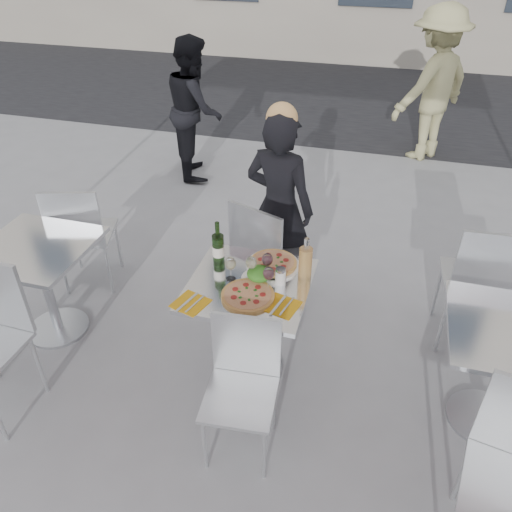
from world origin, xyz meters
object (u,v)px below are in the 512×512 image
(wineglass_white_a, at_px, (230,264))
(salad_plate, at_px, (259,275))
(carafe, at_px, (305,263))
(napkin_right, at_px, (282,306))
(chair_near, at_px, (243,376))
(side_table_right, at_px, (507,358))
(side_table_left, at_px, (42,271))
(woman_diner, at_px, (279,208))
(pizza_far, at_px, (273,264))
(wine_bottle, at_px, (218,247))
(sugar_shaker, at_px, (280,276))
(pizza_near, at_px, (248,295))
(wineglass_white_b, at_px, (251,263))
(pedestrian_b, at_px, (433,85))
(side_chair_rfar, at_px, (484,279))
(main_table, at_px, (249,310))
(wineglass_red_b, at_px, (267,260))
(side_chair_lfar, at_px, (81,230))
(pedestrian_a, at_px, (195,109))
(chair_far, at_px, (265,251))
(napkin_left, at_px, (190,303))
(wineglass_red_a, at_px, (269,274))

(wineglass_white_a, bearing_deg, salad_plate, 13.86)
(carafe, bearing_deg, napkin_right, -104.43)
(chair_near, bearing_deg, side_table_right, 14.51)
(side_table_left, relative_size, woman_diner, 0.50)
(woman_diner, xyz_separation_m, carafe, (0.35, -0.82, 0.12))
(salad_plate, bearing_deg, pizza_far, 74.23)
(salad_plate, distance_m, wine_bottle, 0.32)
(napkin_right, bearing_deg, sugar_shaker, 119.72)
(pizza_near, height_order, napkin_right, pizza_near)
(wine_bottle, height_order, wineglass_white_b, wine_bottle)
(chair_near, relative_size, pizza_far, 2.49)
(wine_bottle, distance_m, wineglass_white_a, 0.19)
(pedestrian_b, xyz_separation_m, carafe, (-0.76, -3.97, -0.03))
(side_chair_rfar, relative_size, wine_bottle, 3.47)
(carafe, bearing_deg, main_table, -156.66)
(wine_bottle, xyz_separation_m, wineglass_red_b, (0.33, -0.04, -0.00))
(side_chair_rfar, distance_m, salad_plate, 1.50)
(chair_near, distance_m, wineglass_white_b, 0.67)
(wine_bottle, relative_size, wineglass_white_a, 1.87)
(wineglass_white_b, bearing_deg, side_chair_lfar, 162.50)
(pedestrian_b, xyz_separation_m, pizza_far, (-0.98, -3.89, -0.13))
(pedestrian_a, height_order, wineglass_red_b, pedestrian_a)
(wineglass_red_b, relative_size, napkin_right, 0.72)
(side_chair_lfar, bearing_deg, salad_plate, 146.11)
(side_chair_rfar, height_order, wineglass_red_b, side_chair_rfar)
(carafe, bearing_deg, wineglass_white_a, -164.16)
(sugar_shaker, bearing_deg, side_chair_lfar, 164.22)
(side_table_right, relative_size, pizza_far, 2.21)
(wineglass_white_a, bearing_deg, wineglass_red_b, 26.79)
(chair_far, height_order, wine_bottle, wine_bottle)
(sugar_shaker, distance_m, napkin_right, 0.22)
(main_table, bearing_deg, side_table_right, 0.00)
(main_table, relative_size, wineglass_red_b, 4.76)
(chair_far, xyz_separation_m, napkin_right, (0.30, -0.76, 0.18))
(wineglass_white_a, bearing_deg, side_table_right, -0.42)
(carafe, bearing_deg, pizza_far, 159.42)
(main_table, xyz_separation_m, sugar_shaker, (0.18, 0.05, 0.26))
(main_table, distance_m, pizza_far, 0.33)
(carafe, height_order, napkin_left, carafe)
(side_chair_lfar, distance_m, sugar_shaker, 1.79)
(chair_near, relative_size, sugar_shaker, 7.90)
(side_chair_lfar, bearing_deg, chair_near, 130.86)
(side_table_left, distance_m, side_table_right, 3.00)
(pedestrian_b, relative_size, wineglass_white_a, 11.34)
(wineglass_white_a, bearing_deg, chair_near, -65.91)
(wineglass_white_b, bearing_deg, chair_far, 96.38)
(pizza_far, height_order, wineglass_red_a, wineglass_red_a)
(salad_plate, relative_size, wineglass_white_b, 1.40)
(side_table_left, height_order, napkin_right, napkin_right)
(pedestrian_a, height_order, pedestrian_b, pedestrian_b)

